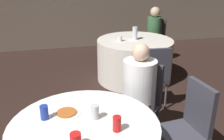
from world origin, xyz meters
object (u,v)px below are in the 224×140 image
at_px(chair_far_south, 154,73).
at_px(person_green_jacket, 153,37).
at_px(table_far, 134,60).
at_px(person_white_shirt, 136,96).
at_px(chair_near_east, 190,121).
at_px(soda_can_silver, 95,112).
at_px(chair_near_northeast, 143,96).
at_px(bottle_far, 135,33).
at_px(soda_can_blue, 44,112).
at_px(pizza_plate_near, 67,113).
at_px(chair_far_northeast, 155,37).
at_px(soda_can_red, 117,124).

height_order(chair_far_south, person_green_jacket, person_green_jacket).
bearing_deg(table_far, person_green_jacket, 47.59).
relative_size(table_far, person_white_shirt, 1.13).
distance_m(chair_near_east, chair_far_south, 1.22).
bearing_deg(table_far, person_white_shirt, -108.38).
relative_size(table_far, soda_can_silver, 11.12).
xyz_separation_m(chair_near_northeast, bottle_far, (0.49, 1.73, 0.31)).
xyz_separation_m(table_far, soda_can_blue, (-1.55, -2.24, 0.43)).
height_order(chair_far_south, pizza_plate_near, chair_far_south).
distance_m(table_far, bottle_far, 0.49).
height_order(person_white_shirt, soda_can_blue, person_white_shirt).
relative_size(soda_can_silver, bottle_far, 0.54).
xyz_separation_m(chair_far_northeast, soda_can_blue, (-2.29, -3.05, 0.25)).
height_order(chair_far_south, soda_can_silver, chair_far_south).
xyz_separation_m(table_far, pizza_plate_near, (-1.37, -2.21, 0.38)).
bearing_deg(soda_can_red, soda_can_blue, 150.68).
height_order(chair_far_northeast, soda_can_silver, chair_far_northeast).
distance_m(chair_near_east, bottle_far, 2.36).
bearing_deg(person_white_shirt, soda_can_blue, 72.20).
bearing_deg(soda_can_blue, chair_near_east, -2.68).
xyz_separation_m(chair_far_south, bottle_far, (0.08, 1.12, 0.31)).
bearing_deg(soda_can_red, pizza_plate_near, 136.40).
distance_m(chair_far_south, bottle_far, 1.16).
height_order(pizza_plate_near, soda_can_blue, soda_can_blue).
relative_size(person_green_jacket, bottle_far, 5.31).
bearing_deg(chair_far_south, table_far, 90.00).
relative_size(table_far, chair_far_northeast, 1.45).
bearing_deg(soda_can_silver, pizza_plate_near, 149.45).
bearing_deg(chair_far_northeast, chair_near_northeast, 106.48).
bearing_deg(soda_can_silver, bottle_far, 64.07).
bearing_deg(person_green_jacket, chair_far_south, 110.63).
xyz_separation_m(chair_far_northeast, soda_can_red, (-1.76, -3.35, 0.25)).
bearing_deg(person_white_shirt, chair_near_east, 175.52).
relative_size(chair_near_northeast, chair_near_east, 1.00).
distance_m(chair_near_east, pizza_plate_near, 1.17).
bearing_deg(table_far, chair_near_northeast, -105.88).
height_order(chair_near_east, chair_far_south, same).
xyz_separation_m(chair_near_east, chair_far_south, (0.14, 1.21, 0.00)).
bearing_deg(bottle_far, chair_far_northeast, 46.71).
height_order(chair_near_northeast, bottle_far, bottle_far).
bearing_deg(chair_far_northeast, table_far, 90.00).
distance_m(chair_near_northeast, person_green_jacket, 2.64).
xyz_separation_m(chair_near_east, person_green_jacket, (0.85, 2.99, 0.05)).
relative_size(chair_near_northeast, soda_can_red, 7.66).
bearing_deg(soda_can_blue, chair_far_northeast, 53.10).
bearing_deg(chair_far_northeast, chair_near_east, 115.19).
xyz_separation_m(chair_near_east, pizza_plate_near, (-1.15, 0.10, 0.20)).
bearing_deg(chair_far_northeast, soda_can_silver, 101.45).
bearing_deg(pizza_plate_near, table_far, 58.11).
bearing_deg(chair_near_northeast, chair_far_northeast, -67.99).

